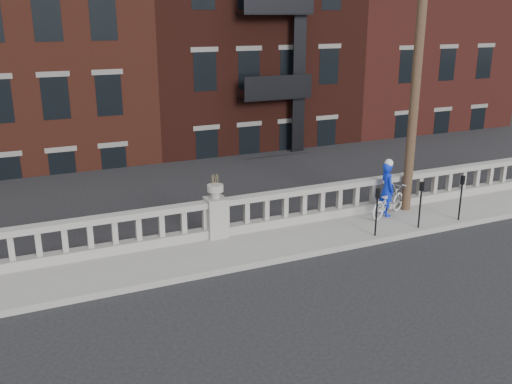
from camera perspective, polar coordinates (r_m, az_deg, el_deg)
ground at (r=12.56m, az=2.56°, el=-11.15°), size 120.00×120.00×0.00m
sidewalk at (r=14.99m, az=-2.69°, el=-5.90°), size 32.00×2.20×0.15m
balustrade at (r=15.61m, az=-4.03°, el=-2.73°), size 28.00×0.34×1.03m
planter_pedestal at (r=15.54m, az=-4.04°, el=-2.07°), size 0.55×0.55×1.76m
lower_level at (r=33.49m, az=-15.05°, el=11.05°), size 80.00×44.00×20.80m
utility_pole at (r=17.54m, az=16.01°, el=14.26°), size 1.60×0.28×10.00m
parking_meter_b at (r=15.82m, az=12.00°, el=-1.44°), size 0.10×0.09×1.36m
parking_meter_c at (r=16.73m, az=16.15°, el=-0.72°), size 0.10×0.09×1.36m
parking_meter_d at (r=17.72m, az=19.85°, el=-0.07°), size 0.10×0.09×1.36m
bicycle at (r=17.62m, az=13.08°, el=-0.88°), size 1.85×1.25×0.92m
cyclist at (r=17.55m, az=12.97°, el=0.29°), size 0.49×0.66×1.64m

